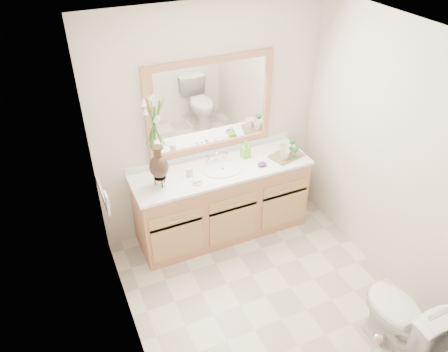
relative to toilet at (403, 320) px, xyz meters
name	(u,v)px	position (x,y,z in m)	size (l,w,h in m)	color
floor	(266,296)	(-0.70, 0.92, -0.37)	(2.60, 2.60, 0.00)	beige
ceiling	(287,41)	(-0.70, 0.92, 2.03)	(2.40, 2.60, 0.02)	white
wall_back	(210,123)	(-0.70, 2.22, 0.83)	(2.40, 0.02, 2.40)	white
wall_front	(389,321)	(-0.70, -0.38, 0.83)	(2.40, 0.02, 2.40)	white
wall_left	(123,236)	(-1.90, 0.92, 0.83)	(0.02, 2.60, 2.40)	white
wall_right	(393,160)	(0.50, 0.92, 0.83)	(0.02, 2.60, 2.40)	white
vanity	(222,202)	(-0.70, 1.93, 0.03)	(1.80, 0.55, 0.80)	tan
counter	(222,169)	(-0.70, 1.93, 0.45)	(1.84, 0.57, 0.03)	white
sink	(223,174)	(-0.70, 1.92, 0.41)	(0.38, 0.34, 0.23)	white
mirror	(211,106)	(-0.70, 2.20, 1.04)	(1.32, 0.04, 0.97)	white
switch_plate	(107,200)	(-1.89, 1.68, 0.61)	(0.02, 0.12, 0.12)	white
toilet	(403,320)	(0.00, 0.00, 0.00)	(0.42, 0.75, 0.74)	white
flower_vase	(155,130)	(-1.35, 1.91, 1.05)	(0.21, 0.21, 0.86)	black
tumbler	(189,172)	(-1.04, 1.95, 0.50)	(0.07, 0.07, 0.09)	beige
soap_dish	(197,182)	(-1.02, 1.80, 0.47)	(0.11, 0.11, 0.03)	beige
soap_bottle	(245,150)	(-0.39, 2.03, 0.55)	(0.08, 0.08, 0.17)	#72CC30
purple_dish	(262,164)	(-0.31, 1.81, 0.48)	(0.10, 0.08, 0.03)	#4B2571
tray	(286,155)	(0.01, 1.87, 0.47)	(0.34, 0.22, 0.02)	brown
mug_left	(285,154)	(-0.05, 1.81, 0.53)	(0.11, 0.10, 0.11)	beige
mug_right	(284,149)	(0.00, 1.90, 0.53)	(0.11, 0.10, 0.11)	beige
goblet_front	(296,150)	(0.07, 1.80, 0.57)	(0.06, 0.06, 0.13)	#246E29
goblet_back	(292,142)	(0.12, 1.94, 0.56)	(0.06, 0.06, 0.13)	#246E29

